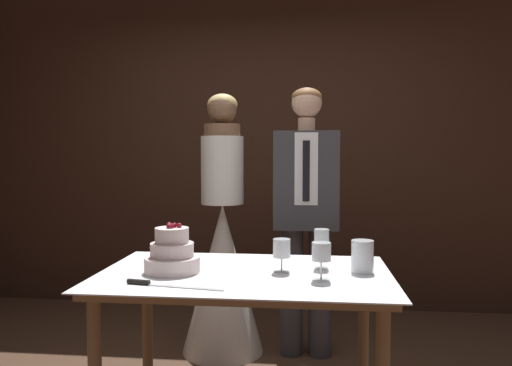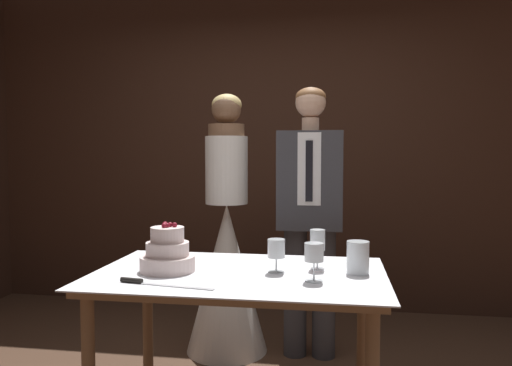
% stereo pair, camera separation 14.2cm
% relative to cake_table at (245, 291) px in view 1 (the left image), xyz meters
% --- Properties ---
extents(wall_back, '(5.31, 0.12, 2.75)m').
position_rel_cake_table_xyz_m(wall_back, '(-0.05, 2.06, 0.69)').
color(wall_back, '#382116').
rests_on(wall_back, ground_plane).
extents(cake_table, '(1.34, 0.85, 0.78)m').
position_rel_cake_table_xyz_m(cake_table, '(0.00, 0.00, 0.00)').
color(cake_table, brown).
rests_on(cake_table, ground_plane).
extents(tiered_cake, '(0.26, 0.26, 0.23)m').
position_rel_cake_table_xyz_m(tiered_cake, '(-0.33, -0.03, 0.17)').
color(tiered_cake, beige).
rests_on(tiered_cake, cake_table).
extents(cake_knife, '(0.42, 0.09, 0.02)m').
position_rel_cake_table_xyz_m(cake_knife, '(-0.34, -0.27, 0.10)').
color(cake_knife, silver).
rests_on(cake_knife, cake_table).
extents(wine_glass_near, '(0.08, 0.08, 0.17)m').
position_rel_cake_table_xyz_m(wine_glass_near, '(0.35, -0.11, 0.21)').
color(wine_glass_near, silver).
rests_on(wine_glass_near, cake_table).
extents(wine_glass_middle, '(0.07, 0.07, 0.19)m').
position_rel_cake_table_xyz_m(wine_glass_middle, '(0.35, 0.12, 0.22)').
color(wine_glass_middle, silver).
rests_on(wine_glass_middle, cake_table).
extents(wine_glass_far, '(0.08, 0.08, 0.15)m').
position_rel_cake_table_xyz_m(wine_glass_far, '(0.17, 0.02, 0.19)').
color(wine_glass_far, silver).
rests_on(wine_glass_far, cake_table).
extents(hurricane_candle, '(0.10, 0.10, 0.15)m').
position_rel_cake_table_xyz_m(hurricane_candle, '(0.54, 0.06, 0.16)').
color(hurricane_candle, silver).
rests_on(hurricane_candle, cake_table).
extents(bride, '(0.54, 0.54, 1.72)m').
position_rel_cake_table_xyz_m(bride, '(-0.28, 0.98, -0.06)').
color(bride, white).
rests_on(bride, ground_plane).
extents(groom, '(0.41, 0.25, 1.75)m').
position_rel_cake_table_xyz_m(groom, '(0.28, 0.98, 0.28)').
color(groom, '#38383D').
rests_on(groom, ground_plane).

